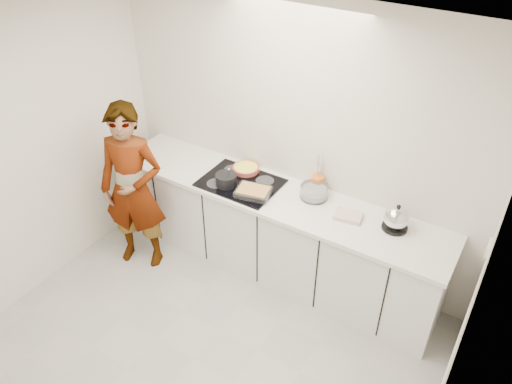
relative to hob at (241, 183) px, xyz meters
The scene contains 16 objects.
floor 1.60m from the hob, 74.48° to the right, with size 3.60×3.20×0.00m, color #ACACA3.
ceiling 2.13m from the hob, 74.48° to the right, with size 3.60×3.20×0.00m, color white.
wall_back 0.62m from the hob, 44.17° to the left, with size 3.60×0.00×2.60m, color silver.
wall_left 1.96m from the hob, 139.01° to the right, with size 0.00×3.20×2.60m, color silver.
wall_right 2.51m from the hob, 29.95° to the right, with size 0.02×3.20×2.60m.
base_cabinets 0.60m from the hob, ahead, with size 3.20×0.58×0.87m, color silver.
countertop 0.35m from the hob, ahead, with size 3.24×0.64×0.04m, color white.
hob is the anchor object (origin of this frame).
tart_dish 0.20m from the hob, 108.55° to the left, with size 0.27×0.27×0.04m.
saucepan 0.15m from the hob, 130.52° to the right, with size 0.25×0.25×0.19m.
baking_dish 0.24m from the hob, 26.92° to the right, with size 0.34×0.28×0.06m.
mixing_bowl 0.70m from the hob, 13.51° to the left, with size 0.33×0.33×0.12m.
tea_towel 1.05m from the hob, ahead, with size 0.23×0.16×0.04m, color white.
kettle 1.44m from the hob, ahead, with size 0.26×0.26×0.24m.
utensil_crock 0.71m from the hob, 23.52° to the left, with size 0.12×0.12×0.14m, color orange.
cook 1.01m from the hob, 147.24° to the right, with size 0.62×0.41×1.71m, color silver.
Camera 1 is at (1.79, -1.90, 3.52)m, focal length 35.00 mm.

